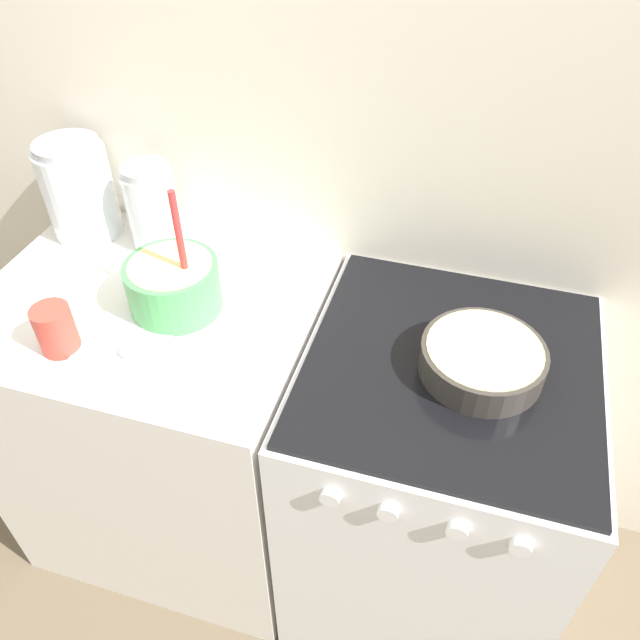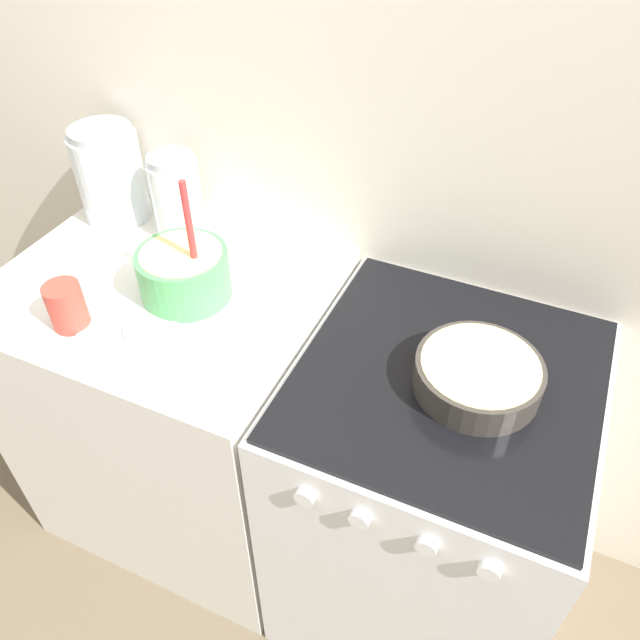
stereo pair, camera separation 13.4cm
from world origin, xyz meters
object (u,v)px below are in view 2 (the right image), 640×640
(storage_jar_left, at_px, (112,180))
(stove, at_px, (425,497))
(mixing_bowl, at_px, (184,271))
(storage_jar_middle, at_px, (177,201))
(baking_pan, at_px, (478,375))
(tin_can, at_px, (67,306))

(storage_jar_left, bearing_deg, stove, -12.30)
(stove, height_order, storage_jar_left, storage_jar_left)
(mixing_bowl, distance_m, storage_jar_left, 0.43)
(mixing_bowl, xyz_separation_m, storage_jar_left, (-0.37, 0.22, 0.04))
(stove, distance_m, storage_jar_left, 1.18)
(mixing_bowl, bearing_deg, storage_jar_middle, 126.22)
(stove, bearing_deg, baking_pan, -8.88)
(stove, height_order, mixing_bowl, mixing_bowl)
(baking_pan, height_order, tin_can, tin_can)
(stove, height_order, tin_can, tin_can)
(stove, bearing_deg, mixing_bowl, 179.80)
(baking_pan, distance_m, tin_can, 0.90)
(storage_jar_left, xyz_separation_m, storage_jar_middle, (0.21, 0.00, -0.01))
(baking_pan, xyz_separation_m, storage_jar_middle, (-0.86, 0.23, 0.06))
(stove, relative_size, baking_pan, 3.56)
(baking_pan, distance_m, storage_jar_middle, 0.89)
(mixing_bowl, distance_m, baking_pan, 0.70)
(storage_jar_left, bearing_deg, tin_can, -65.42)
(mixing_bowl, height_order, storage_jar_left, mixing_bowl)
(tin_can, bearing_deg, mixing_bowl, 48.24)
(baking_pan, height_order, storage_jar_left, storage_jar_left)
(storage_jar_middle, xyz_separation_m, tin_can, (-0.02, -0.42, -0.04))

